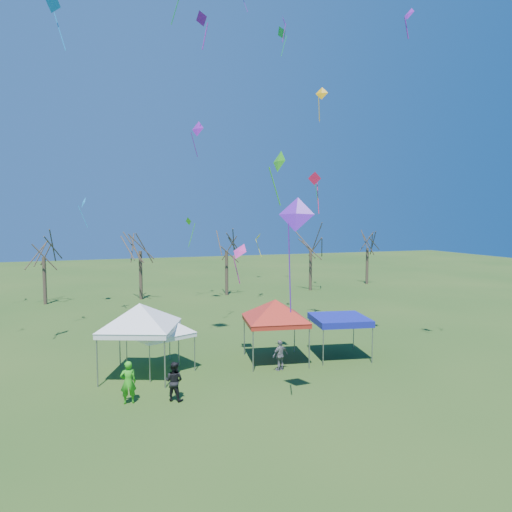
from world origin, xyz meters
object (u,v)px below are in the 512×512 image
Objects in this scene: tree_5 at (368,235)px; tent_white_west at (140,308)px; tree_4 at (311,234)px; tent_blue at (340,320)px; tent_white_mid at (160,318)px; tree_3 at (226,235)px; person_grey at (280,355)px; tree_1 at (43,240)px; person_dark at (174,381)px; tent_red at (275,304)px; person_green at (128,382)px; tree_2 at (140,234)px.

tree_5 reaches higher than tent_white_west.
tent_blue is (-8.90, -21.92, -3.95)m from tree_4.
tent_white_mid is 1.05× the size of tent_blue.
tree_3 reaches higher than person_grey.
person_dark is (7.51, -25.64, -4.95)m from tree_1.
tree_1 is 4.49× the size of person_dark.
tent_red reaches higher than person_green.
person_green is 1.08× the size of person_dark.
tree_2 is at bearing -96.19° from person_green.
tree_2 reaches higher than person_green.
tent_white_west is at bearing -73.70° from tree_1.
tree_3 reaches higher than tent_blue.
person_grey is at bearing -125.73° from person_dark.
tree_3 is 27.61m from person_green.
tent_white_mid is 6.11m from tent_red.
tree_3 is at bearing 65.97° from tent_white_mid.
tent_white_mid is at bearing -114.03° from tree_3.
tent_white_mid is 4.60m from person_green.
tent_white_mid is at bearing -139.67° from tree_5.
tree_4 is at bearing 48.22° from tent_white_mid.
tent_red is at bearing -117.68° from person_grey.
tree_4 is (26.12, -0.65, 0.27)m from tree_1.
person_green is at bearing -103.71° from tent_white_west.
tree_2 reaches higher than tree_4.
tent_white_west is 7.42m from person_grey.
tent_white_mid is (-9.32, -20.91, -3.38)m from tree_3.
tent_red is at bearing -157.80° from person_green.
tree_2 is at bearing 178.78° from tree_4.
person_dark is (1.86, -0.32, -0.07)m from person_green.
tree_2 is 5.19× the size of person_grey.
tent_blue is at bearing -6.15° from tent_white_mid.
tent_red is at bearing 173.16° from tent_blue.
tent_white_mid is (1.03, 0.53, -0.67)m from tent_white_west.
person_green is at bearing -114.28° from tree_3.
tent_white_west is 1.34m from tent_white_mid.
tree_1 is 23.10m from tent_white_west.
tent_white_mid is at bearing -55.13° from person_dark.
person_grey is at bearing -119.33° from tree_4.
tree_1 is at bearing -177.65° from tree_5.
tent_red is at bearing -98.61° from tree_3.
tree_1 is 2.23× the size of tent_blue.
tree_2 is at bearing 84.88° from tent_white_west.
person_green is 7.79m from person_grey.
tent_white_west is 2.44× the size of person_green.
person_green is (-0.80, -3.28, -2.46)m from tent_white_west.
tent_white_west is 7.10m from tent_red.
tent_blue is at bearing -6.84° from tent_red.
tree_4 reaches higher than person_grey.
person_dark is at bearing -126.67° from tree_4.
person_green reaches higher than person_grey.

